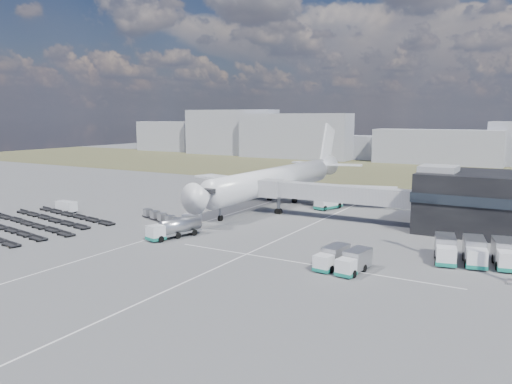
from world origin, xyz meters
The scene contains 14 objects.
ground centered at (0.00, 0.00, 0.00)m, with size 420.00×420.00×0.00m, color #565659.
grass_strip centered at (0.00, 110.00, 0.01)m, with size 420.00×90.00×0.01m, color #4C4A2E.
lane_markings centered at (9.77, 3.00, 0.01)m, with size 47.12×110.00×0.01m.
jet_bridge centered at (15.90, 20.42, 5.05)m, with size 30.30×3.80×7.05m.
airliner centered at (0.00, 32.38, 5.29)m, with size 51.59×64.53×17.62m.
skyline centered at (-16.27, 150.60, 8.60)m, with size 296.90×26.09×22.62m.
fuel_tanker centered at (0.87, -5.33, 1.53)m, with size 4.80×9.78×3.07m.
pushback_tug centered at (-4.00, 5.52, 0.75)m, with size 3.32×1.87×1.49m, color silver.
utility_van centered at (-31.50, 0.08, 1.17)m, with size 4.40×1.99×2.34m, color silver.
catering_truck centered at (12.71, 30.69, 1.55)m, with size 4.45×7.11×3.03m.
service_trucks_near centered at (30.32, -8.15, 1.38)m, with size 5.98×6.89×2.54m.
service_trucks_far centered at (44.36, 3.32, 1.63)m, with size 11.16×9.30×2.99m.
uld_row centered at (-7.26, 2.23, 0.89)m, with size 15.91×6.95×1.49m.
baggage_dollies centered at (-28.97, -13.60, 0.39)m, with size 32.05×28.37×0.77m.
Camera 1 is at (51.45, -66.34, 19.23)m, focal length 35.00 mm.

